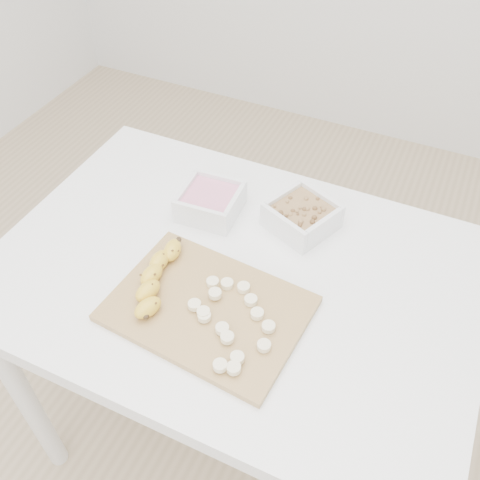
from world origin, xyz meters
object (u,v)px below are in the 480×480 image
at_px(banana, 157,279).
at_px(bowl_yogurt, 210,201).
at_px(table, 234,299).
at_px(bowl_granola, 302,216).
at_px(cutting_board, 208,308).

bearing_deg(banana, bowl_yogurt, 91.17).
distance_m(table, banana, 0.20).
bearing_deg(bowl_granola, banana, -123.81).
xyz_separation_m(bowl_yogurt, cutting_board, (0.12, -0.26, -0.02)).
bearing_deg(banana, bowl_granola, 55.23).
bearing_deg(bowl_yogurt, cutting_board, -64.11).
xyz_separation_m(table, cutting_board, (-0.00, -0.12, 0.10)).
bearing_deg(table, banana, -136.35).
relative_size(table, bowl_granola, 5.86).
relative_size(table, banana, 5.06).
height_order(table, cutting_board, cutting_board).
distance_m(bowl_yogurt, bowl_granola, 0.21).
xyz_separation_m(table, bowl_yogurt, (-0.12, 0.14, 0.13)).
relative_size(bowl_yogurt, bowl_granola, 0.80).
bearing_deg(bowl_yogurt, table, -48.30).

